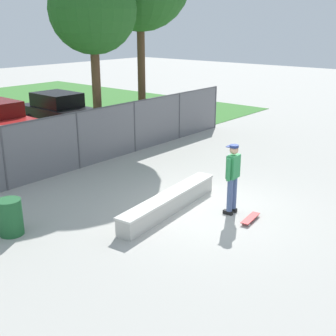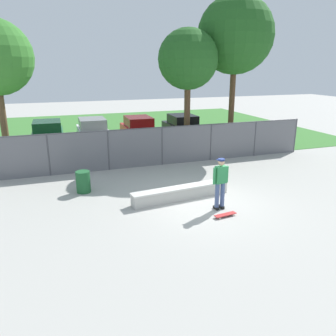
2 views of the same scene
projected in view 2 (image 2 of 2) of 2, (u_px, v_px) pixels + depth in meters
name	position (u px, v px, depth m)	size (l,w,h in m)	color
ground_plane	(210.00, 204.00, 12.24)	(80.00, 80.00, 0.00)	#ADAAA3
grass_strip	(121.00, 130.00, 26.50)	(28.31, 20.00, 0.02)	#3D7A33
concrete_ledge	(181.00, 193.00, 12.67)	(3.94, 0.91, 0.49)	#B7B5AD
skateboarder	(220.00, 181.00, 11.55)	(0.60, 0.32, 1.84)	black
skateboard	(225.00, 215.00, 11.22)	(0.82, 0.30, 0.09)	red
chainlink_fence	(162.00, 144.00, 16.89)	(16.38, 0.07, 1.96)	#4C4C51
tree_near_right	(188.00, 60.00, 17.06)	(3.07, 3.07, 6.72)	#513823
tree_mid	(235.00, 36.00, 18.11)	(4.16, 4.16, 8.53)	#513823
car_green	(48.00, 135.00, 20.44)	(2.07, 4.22, 1.66)	#1E6638
car_white	(93.00, 132.00, 21.42)	(2.07, 4.22, 1.66)	silver
car_red	(139.00, 129.00, 22.11)	(2.07, 4.22, 1.66)	#B21E1E
car_black	(183.00, 127.00, 22.98)	(2.07, 4.22, 1.66)	black
trash_bin	(83.00, 182.00, 13.32)	(0.56, 0.56, 0.87)	#1E592D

